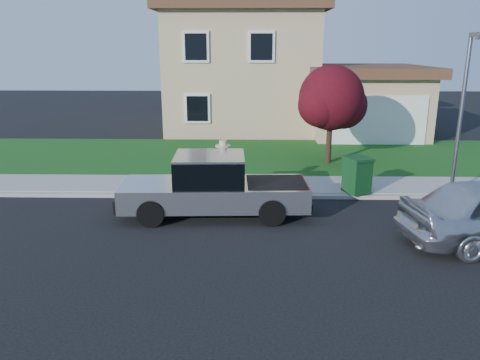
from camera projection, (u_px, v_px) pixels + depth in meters
name	position (u px, v px, depth m)	size (l,w,h in m)	color
ground	(231.00, 233.00, 12.02)	(80.00, 80.00, 0.00)	black
curb	(266.00, 196.00, 14.77)	(40.00, 0.20, 0.12)	gray
sidewalk	(265.00, 186.00, 15.82)	(40.00, 2.00, 0.15)	gray
lawn	(262.00, 156.00, 20.16)	(40.00, 7.00, 0.10)	#134213
house	(265.00, 73.00, 26.87)	(14.00, 11.30, 6.85)	tan
pickup_truck	(214.00, 187.00, 13.09)	(5.40, 2.10, 1.75)	black
woman	(223.00, 173.00, 14.22)	(0.68, 0.48, 1.92)	tan
ornamental_tree	(332.00, 101.00, 18.22)	(2.81, 2.54, 3.86)	black
trash_bin	(357.00, 175.00, 14.72)	(0.96, 1.01, 1.14)	#0F3A17
street_lamp	(463.00, 109.00, 13.69)	(0.26, 0.65, 4.99)	slate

